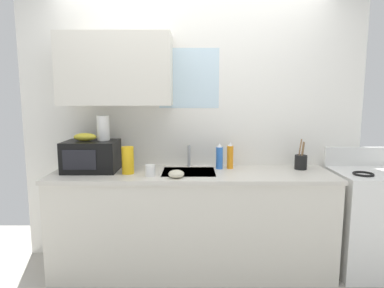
{
  "coord_description": "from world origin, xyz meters",
  "views": [
    {
      "loc": [
        0.0,
        -2.81,
        1.56
      ],
      "look_at": [
        0.0,
        0.0,
        1.15
      ],
      "focal_mm": 30.69,
      "sensor_mm": 36.0,
      "label": 1
    }
  ],
  "objects_px": {
    "banana_bunch": "(85,137)",
    "paper_towel_roll": "(103,128)",
    "dish_soap_bottle_blue": "(219,157)",
    "dish_soap_bottle_orange": "(230,156)",
    "mug_white": "(150,170)",
    "cereal_canister": "(128,160)",
    "utensil_crock": "(301,162)",
    "microwave": "(91,156)",
    "stove_range": "(367,220)",
    "small_bowl": "(176,174)"
  },
  "relations": [
    {
      "from": "paper_towel_roll",
      "to": "dish_soap_bottle_blue",
      "type": "bearing_deg",
      "value": 2.4
    },
    {
      "from": "stove_range",
      "to": "microwave",
      "type": "height_order",
      "value": "microwave"
    },
    {
      "from": "paper_towel_roll",
      "to": "utensil_crock",
      "type": "xyz_separation_m",
      "value": [
        1.78,
        0.02,
        -0.31
      ]
    },
    {
      "from": "stove_range",
      "to": "cereal_canister",
      "type": "bearing_deg",
      "value": -178.56
    },
    {
      "from": "microwave",
      "to": "banana_bunch",
      "type": "xyz_separation_m",
      "value": [
        -0.05,
        0.0,
        0.17
      ]
    },
    {
      "from": "microwave",
      "to": "banana_bunch",
      "type": "relative_size",
      "value": 2.3
    },
    {
      "from": "cereal_canister",
      "to": "paper_towel_roll",
      "type": "bearing_deg",
      "value": 147.99
    },
    {
      "from": "dish_soap_bottle_blue",
      "to": "dish_soap_bottle_orange",
      "type": "relative_size",
      "value": 0.96
    },
    {
      "from": "banana_bunch",
      "to": "dish_soap_bottle_blue",
      "type": "relative_size",
      "value": 0.85
    },
    {
      "from": "small_bowl",
      "to": "paper_towel_roll",
      "type": "bearing_deg",
      "value": 155.64
    },
    {
      "from": "dish_soap_bottle_blue",
      "to": "small_bowl",
      "type": "bearing_deg",
      "value": -137.88
    },
    {
      "from": "paper_towel_roll",
      "to": "microwave",
      "type": "bearing_deg",
      "value": -152.83
    },
    {
      "from": "cereal_canister",
      "to": "mug_white",
      "type": "height_order",
      "value": "cereal_canister"
    },
    {
      "from": "dish_soap_bottle_blue",
      "to": "dish_soap_bottle_orange",
      "type": "bearing_deg",
      "value": 5.51
    },
    {
      "from": "microwave",
      "to": "dish_soap_bottle_blue",
      "type": "distance_m",
      "value": 1.15
    },
    {
      "from": "cereal_canister",
      "to": "mug_white",
      "type": "relative_size",
      "value": 2.46
    },
    {
      "from": "paper_towel_roll",
      "to": "mug_white",
      "type": "bearing_deg",
      "value": -28.48
    },
    {
      "from": "paper_towel_roll",
      "to": "dish_soap_bottle_blue",
      "type": "relative_size",
      "value": 0.93
    },
    {
      "from": "dish_soap_bottle_orange",
      "to": "small_bowl",
      "type": "height_order",
      "value": "dish_soap_bottle_orange"
    },
    {
      "from": "stove_range",
      "to": "dish_soap_bottle_blue",
      "type": "bearing_deg",
      "value": 173.94
    },
    {
      "from": "cereal_canister",
      "to": "dish_soap_bottle_orange",
      "type": "bearing_deg",
      "value": 12.71
    },
    {
      "from": "paper_towel_roll",
      "to": "dish_soap_bottle_orange",
      "type": "distance_m",
      "value": 1.17
    },
    {
      "from": "stove_range",
      "to": "utensil_crock",
      "type": "relative_size",
      "value": 3.85
    },
    {
      "from": "stove_range",
      "to": "small_bowl",
      "type": "height_order",
      "value": "stove_range"
    },
    {
      "from": "stove_range",
      "to": "dish_soap_bottle_orange",
      "type": "xyz_separation_m",
      "value": [
        -1.22,
        0.15,
        0.56
      ]
    },
    {
      "from": "microwave",
      "to": "dish_soap_bottle_orange",
      "type": "bearing_deg",
      "value": 4.82
    },
    {
      "from": "mug_white",
      "to": "utensil_crock",
      "type": "relative_size",
      "value": 0.34
    },
    {
      "from": "stove_range",
      "to": "microwave",
      "type": "bearing_deg",
      "value": 178.95
    },
    {
      "from": "stove_range",
      "to": "dish_soap_bottle_blue",
      "type": "xyz_separation_m",
      "value": [
        -1.32,
        0.14,
        0.55
      ]
    },
    {
      "from": "banana_bunch",
      "to": "dish_soap_bottle_orange",
      "type": "xyz_separation_m",
      "value": [
        1.29,
        0.1,
        -0.19
      ]
    },
    {
      "from": "mug_white",
      "to": "utensil_crock",
      "type": "height_order",
      "value": "utensil_crock"
    },
    {
      "from": "microwave",
      "to": "cereal_canister",
      "type": "relative_size",
      "value": 1.97
    },
    {
      "from": "utensil_crock",
      "to": "dish_soap_bottle_blue",
      "type": "bearing_deg",
      "value": 178.15
    },
    {
      "from": "microwave",
      "to": "paper_towel_roll",
      "type": "relative_size",
      "value": 2.09
    },
    {
      "from": "microwave",
      "to": "small_bowl",
      "type": "distance_m",
      "value": 0.81
    },
    {
      "from": "banana_bunch",
      "to": "utensil_crock",
      "type": "xyz_separation_m",
      "value": [
        1.93,
        0.07,
        -0.24
      ]
    },
    {
      "from": "cereal_canister",
      "to": "utensil_crock",
      "type": "distance_m",
      "value": 1.55
    },
    {
      "from": "dish_soap_bottle_blue",
      "to": "utensil_crock",
      "type": "distance_m",
      "value": 0.74
    },
    {
      "from": "banana_bunch",
      "to": "mug_white",
      "type": "relative_size",
      "value": 2.11
    },
    {
      "from": "stove_range",
      "to": "paper_towel_roll",
      "type": "distance_m",
      "value": 2.5
    },
    {
      "from": "utensil_crock",
      "to": "small_bowl",
      "type": "relative_size",
      "value": 2.16
    },
    {
      "from": "banana_bunch",
      "to": "stove_range",
      "type": "bearing_deg",
      "value": -1.06
    },
    {
      "from": "dish_soap_bottle_blue",
      "to": "dish_soap_bottle_orange",
      "type": "distance_m",
      "value": 0.1
    },
    {
      "from": "banana_bunch",
      "to": "paper_towel_roll",
      "type": "distance_m",
      "value": 0.18
    },
    {
      "from": "dish_soap_bottle_blue",
      "to": "mug_white",
      "type": "height_order",
      "value": "dish_soap_bottle_blue"
    },
    {
      "from": "paper_towel_roll",
      "to": "dish_soap_bottle_orange",
      "type": "bearing_deg",
      "value": 2.67
    },
    {
      "from": "banana_bunch",
      "to": "small_bowl",
      "type": "relative_size",
      "value": 1.54
    },
    {
      "from": "stove_range",
      "to": "small_bowl",
      "type": "bearing_deg",
      "value": -173.17
    },
    {
      "from": "cereal_canister",
      "to": "small_bowl",
      "type": "bearing_deg",
      "value": -19.55
    },
    {
      "from": "cereal_canister",
      "to": "mug_white",
      "type": "bearing_deg",
      "value": -23.97
    }
  ]
}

